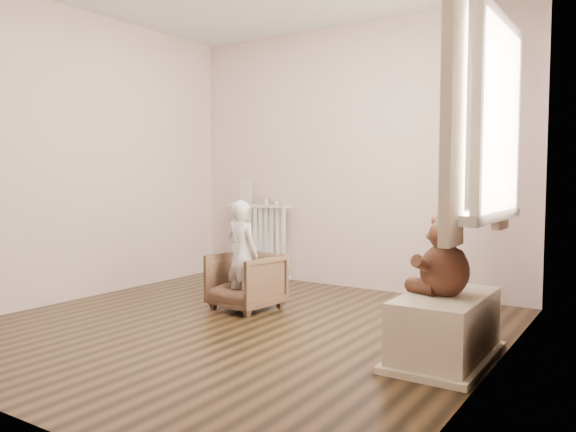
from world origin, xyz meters
The scene contains 18 objects.
floor centered at (0.00, 0.00, 0.00)m, with size 3.60×3.60×0.01m, color black.
back_wall centered at (0.00, 1.80, 1.30)m, with size 3.60×0.02×2.60m, color silver.
left_wall centered at (-1.80, 0.00, 1.30)m, with size 0.02×3.60×2.60m, color silver.
right_wall centered at (1.80, 0.00, 1.30)m, with size 0.02×3.60×2.60m, color silver.
window centered at (1.76, 0.30, 1.45)m, with size 0.03×0.90×1.10m, color white.
window_sill centered at (1.67, 0.30, 0.87)m, with size 0.22×1.10×0.06m, color silver.
curtain_left centered at (1.65, -0.27, 1.39)m, with size 0.06×0.26×1.30m, color #B8AC8E.
curtain_right centered at (1.65, 0.87, 1.39)m, with size 0.06×0.26×1.30m, color #B8AC8E.
radiator centered at (-1.04, 1.68, 0.39)m, with size 0.77×0.15×0.81m, color silver.
paper_doll centered at (-1.21, 1.68, 0.94)m, with size 0.16×0.01×0.27m, color beige.
tin_a centered at (-0.94, 1.68, 0.84)m, with size 0.11×0.11×0.07m, color #A59E8C.
tin_b centered at (-0.80, 1.68, 0.83)m, with size 0.08×0.08×0.05m, color #A59E8C.
toy_vanity centered at (-0.98, 1.65, 0.28)m, with size 0.31×0.22×0.49m, color silver.
armchair centered at (-0.28, 0.47, 0.24)m, with size 0.50×0.52×0.47m, color #523726.
child centered at (-0.28, 0.42, 0.47)m, with size 0.33×0.21×0.89m, color white.
toy_bench centered at (1.52, 0.09, 0.20)m, with size 0.45×0.85×0.40m, color beige.
teddy_bear centered at (1.52, 0.06, 0.67)m, with size 0.38×0.29×0.47m, color #371C12, non-canonical shape.
plush_cat centered at (1.66, 0.35, 1.00)m, with size 0.17×0.27×0.23m, color slate, non-canonical shape.
Camera 1 is at (2.54, -3.22, 1.11)m, focal length 35.00 mm.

